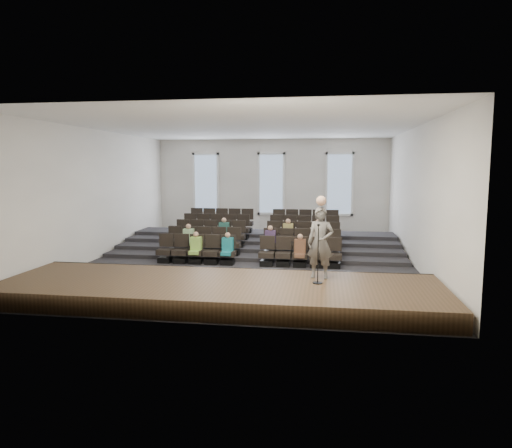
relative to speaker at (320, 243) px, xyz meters
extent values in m
plane|color=black|center=(-2.67, 4.21, -1.49)|extent=(14.00, 14.00, 0.00)
cube|color=white|center=(-2.67, 4.21, 3.52)|extent=(12.00, 14.00, 0.02)
cube|color=white|center=(-2.67, 11.23, 1.01)|extent=(12.00, 0.04, 5.00)
cube|color=white|center=(-2.67, -2.81, 1.01)|extent=(12.00, 0.04, 5.00)
cube|color=white|center=(-8.69, 4.21, 1.01)|extent=(0.04, 14.00, 5.00)
cube|color=white|center=(3.35, 4.21, 1.01)|extent=(0.04, 14.00, 5.00)
cube|color=#47321E|center=(-2.67, -0.89, -1.24)|extent=(11.80, 3.60, 0.50)
cube|color=black|center=(-2.67, 0.88, -1.24)|extent=(11.80, 0.06, 0.52)
cube|color=black|center=(-2.67, 6.54, -1.41)|extent=(11.80, 4.80, 0.15)
cube|color=black|center=(-2.67, 7.06, -1.34)|extent=(11.80, 3.75, 0.30)
cube|color=black|center=(-2.67, 7.59, -1.26)|extent=(11.80, 2.70, 0.45)
cube|color=black|center=(-2.67, 8.11, -1.19)|extent=(11.80, 1.65, 0.60)
cube|color=black|center=(-5.80, 3.61, -1.39)|extent=(0.47, 0.43, 0.20)
cube|color=black|center=(-5.80, 3.61, -1.08)|extent=(0.55, 0.50, 0.19)
cube|color=black|center=(-5.80, 3.82, -0.67)|extent=(0.55, 0.08, 0.50)
cube|color=black|center=(-5.20, 3.61, -1.39)|extent=(0.47, 0.43, 0.20)
cube|color=black|center=(-5.20, 3.61, -1.08)|extent=(0.55, 0.50, 0.19)
cube|color=black|center=(-5.20, 3.82, -0.67)|extent=(0.55, 0.08, 0.50)
cube|color=black|center=(-4.60, 3.61, -1.39)|extent=(0.47, 0.43, 0.20)
cube|color=black|center=(-4.60, 3.61, -1.08)|extent=(0.55, 0.50, 0.19)
cube|color=black|center=(-4.60, 3.82, -0.67)|extent=(0.55, 0.08, 0.50)
cube|color=black|center=(-4.00, 3.61, -1.39)|extent=(0.47, 0.43, 0.20)
cube|color=black|center=(-4.00, 3.61, -1.08)|extent=(0.55, 0.50, 0.19)
cube|color=black|center=(-4.00, 3.82, -0.67)|extent=(0.55, 0.08, 0.50)
cube|color=black|center=(-3.40, 3.61, -1.39)|extent=(0.47, 0.43, 0.20)
cube|color=black|center=(-3.40, 3.61, -1.08)|extent=(0.55, 0.50, 0.19)
cube|color=black|center=(-3.40, 3.82, -0.67)|extent=(0.55, 0.08, 0.50)
cube|color=black|center=(-1.95, 3.61, -1.39)|extent=(0.47, 0.43, 0.20)
cube|color=black|center=(-1.95, 3.61, -1.08)|extent=(0.55, 0.50, 0.19)
cube|color=black|center=(-1.95, 3.82, -0.67)|extent=(0.55, 0.08, 0.50)
cube|color=black|center=(-1.35, 3.61, -1.39)|extent=(0.47, 0.43, 0.20)
cube|color=black|center=(-1.35, 3.61, -1.08)|extent=(0.55, 0.50, 0.19)
cube|color=black|center=(-1.35, 3.82, -0.67)|extent=(0.55, 0.08, 0.50)
cube|color=black|center=(-0.75, 3.61, -1.39)|extent=(0.47, 0.43, 0.20)
cube|color=black|center=(-0.75, 3.61, -1.08)|extent=(0.55, 0.50, 0.19)
cube|color=black|center=(-0.75, 3.82, -0.67)|extent=(0.55, 0.08, 0.50)
cube|color=black|center=(-0.15, 3.61, -1.39)|extent=(0.47, 0.43, 0.20)
cube|color=black|center=(-0.15, 3.61, -1.08)|extent=(0.55, 0.50, 0.19)
cube|color=black|center=(-0.15, 3.82, -0.67)|extent=(0.55, 0.08, 0.50)
cube|color=black|center=(0.45, 3.61, -1.39)|extent=(0.47, 0.43, 0.20)
cube|color=black|center=(0.45, 3.61, -1.08)|extent=(0.55, 0.50, 0.19)
cube|color=black|center=(0.45, 3.82, -0.67)|extent=(0.55, 0.08, 0.50)
cube|color=black|center=(-5.80, 4.66, -1.24)|extent=(0.47, 0.43, 0.20)
cube|color=black|center=(-5.80, 4.66, -0.93)|extent=(0.55, 0.50, 0.19)
cube|color=black|center=(-5.80, 4.87, -0.52)|extent=(0.55, 0.08, 0.50)
cube|color=black|center=(-5.20, 4.66, -1.24)|extent=(0.47, 0.43, 0.20)
cube|color=black|center=(-5.20, 4.66, -0.93)|extent=(0.55, 0.50, 0.19)
cube|color=black|center=(-5.20, 4.87, -0.52)|extent=(0.55, 0.08, 0.50)
cube|color=black|center=(-4.60, 4.66, -1.24)|extent=(0.47, 0.43, 0.20)
cube|color=black|center=(-4.60, 4.66, -0.93)|extent=(0.55, 0.50, 0.19)
cube|color=black|center=(-4.60, 4.87, -0.52)|extent=(0.55, 0.08, 0.50)
cube|color=black|center=(-4.00, 4.66, -1.24)|extent=(0.47, 0.43, 0.20)
cube|color=black|center=(-4.00, 4.66, -0.93)|extent=(0.55, 0.50, 0.19)
cube|color=black|center=(-4.00, 4.87, -0.52)|extent=(0.55, 0.08, 0.50)
cube|color=black|center=(-3.40, 4.66, -1.24)|extent=(0.47, 0.43, 0.20)
cube|color=black|center=(-3.40, 4.66, -0.93)|extent=(0.55, 0.50, 0.19)
cube|color=black|center=(-3.40, 4.87, -0.52)|extent=(0.55, 0.08, 0.50)
cube|color=black|center=(-1.95, 4.66, -1.24)|extent=(0.47, 0.43, 0.20)
cube|color=black|center=(-1.95, 4.66, -0.93)|extent=(0.55, 0.50, 0.19)
cube|color=black|center=(-1.95, 4.87, -0.52)|extent=(0.55, 0.08, 0.50)
cube|color=black|center=(-1.35, 4.66, -1.24)|extent=(0.47, 0.43, 0.20)
cube|color=black|center=(-1.35, 4.66, -0.93)|extent=(0.55, 0.50, 0.19)
cube|color=black|center=(-1.35, 4.87, -0.52)|extent=(0.55, 0.08, 0.50)
cube|color=black|center=(-0.75, 4.66, -1.24)|extent=(0.47, 0.43, 0.20)
cube|color=black|center=(-0.75, 4.66, -0.93)|extent=(0.55, 0.50, 0.19)
cube|color=black|center=(-0.75, 4.87, -0.52)|extent=(0.55, 0.08, 0.50)
cube|color=black|center=(-0.15, 4.66, -1.24)|extent=(0.47, 0.43, 0.20)
cube|color=black|center=(-0.15, 4.66, -0.93)|extent=(0.55, 0.50, 0.19)
cube|color=black|center=(-0.15, 4.87, -0.52)|extent=(0.55, 0.08, 0.50)
cube|color=black|center=(0.45, 4.66, -1.24)|extent=(0.47, 0.43, 0.20)
cube|color=black|center=(0.45, 4.66, -0.93)|extent=(0.55, 0.50, 0.19)
cube|color=black|center=(0.45, 4.87, -0.52)|extent=(0.55, 0.08, 0.50)
cube|color=black|center=(-5.80, 5.71, -1.09)|extent=(0.47, 0.42, 0.20)
cube|color=black|center=(-5.80, 5.71, -0.78)|extent=(0.55, 0.50, 0.19)
cube|color=black|center=(-5.80, 5.92, -0.37)|extent=(0.55, 0.08, 0.50)
cube|color=black|center=(-5.20, 5.71, -1.09)|extent=(0.47, 0.42, 0.20)
cube|color=black|center=(-5.20, 5.71, -0.78)|extent=(0.55, 0.50, 0.19)
cube|color=black|center=(-5.20, 5.92, -0.37)|extent=(0.55, 0.08, 0.50)
cube|color=black|center=(-4.60, 5.71, -1.09)|extent=(0.47, 0.42, 0.20)
cube|color=black|center=(-4.60, 5.71, -0.78)|extent=(0.55, 0.50, 0.19)
cube|color=black|center=(-4.60, 5.92, -0.37)|extent=(0.55, 0.08, 0.50)
cube|color=black|center=(-4.00, 5.71, -1.09)|extent=(0.47, 0.42, 0.20)
cube|color=black|center=(-4.00, 5.71, -0.78)|extent=(0.55, 0.50, 0.19)
cube|color=black|center=(-4.00, 5.92, -0.37)|extent=(0.55, 0.08, 0.50)
cube|color=black|center=(-3.40, 5.71, -1.09)|extent=(0.47, 0.42, 0.20)
cube|color=black|center=(-3.40, 5.71, -0.78)|extent=(0.55, 0.50, 0.19)
cube|color=black|center=(-3.40, 5.92, -0.37)|extent=(0.55, 0.08, 0.50)
cube|color=black|center=(-1.95, 5.71, -1.09)|extent=(0.47, 0.42, 0.20)
cube|color=black|center=(-1.95, 5.71, -0.78)|extent=(0.55, 0.50, 0.19)
cube|color=black|center=(-1.95, 5.92, -0.37)|extent=(0.55, 0.08, 0.50)
cube|color=black|center=(-1.35, 5.71, -1.09)|extent=(0.47, 0.42, 0.20)
cube|color=black|center=(-1.35, 5.71, -0.78)|extent=(0.55, 0.50, 0.19)
cube|color=black|center=(-1.35, 5.92, -0.37)|extent=(0.55, 0.08, 0.50)
cube|color=black|center=(-0.75, 5.71, -1.09)|extent=(0.47, 0.42, 0.20)
cube|color=black|center=(-0.75, 5.71, -0.78)|extent=(0.55, 0.50, 0.19)
cube|color=black|center=(-0.75, 5.92, -0.37)|extent=(0.55, 0.08, 0.50)
cube|color=black|center=(-0.15, 5.71, -1.09)|extent=(0.47, 0.42, 0.20)
cube|color=black|center=(-0.15, 5.71, -0.78)|extent=(0.55, 0.50, 0.19)
cube|color=black|center=(-0.15, 5.92, -0.37)|extent=(0.55, 0.08, 0.50)
cube|color=black|center=(0.45, 5.71, -1.09)|extent=(0.47, 0.42, 0.20)
cube|color=black|center=(0.45, 5.71, -0.78)|extent=(0.55, 0.50, 0.19)
cube|color=black|center=(0.45, 5.92, -0.37)|extent=(0.55, 0.08, 0.50)
cube|color=black|center=(-5.80, 6.76, -0.94)|extent=(0.47, 0.42, 0.20)
cube|color=black|center=(-5.80, 6.76, -0.63)|extent=(0.55, 0.50, 0.19)
cube|color=black|center=(-5.80, 6.97, -0.22)|extent=(0.55, 0.08, 0.50)
cube|color=black|center=(-5.20, 6.76, -0.94)|extent=(0.47, 0.42, 0.20)
cube|color=black|center=(-5.20, 6.76, -0.63)|extent=(0.55, 0.50, 0.19)
cube|color=black|center=(-5.20, 6.97, -0.22)|extent=(0.55, 0.08, 0.50)
cube|color=black|center=(-4.60, 6.76, -0.94)|extent=(0.47, 0.42, 0.20)
cube|color=black|center=(-4.60, 6.76, -0.63)|extent=(0.55, 0.50, 0.19)
cube|color=black|center=(-4.60, 6.97, -0.22)|extent=(0.55, 0.08, 0.50)
cube|color=black|center=(-4.00, 6.76, -0.94)|extent=(0.47, 0.42, 0.20)
cube|color=black|center=(-4.00, 6.76, -0.63)|extent=(0.55, 0.50, 0.19)
cube|color=black|center=(-4.00, 6.97, -0.22)|extent=(0.55, 0.08, 0.50)
cube|color=black|center=(-3.40, 6.76, -0.94)|extent=(0.47, 0.42, 0.20)
cube|color=black|center=(-3.40, 6.76, -0.63)|extent=(0.55, 0.50, 0.19)
cube|color=black|center=(-3.40, 6.97, -0.22)|extent=(0.55, 0.08, 0.50)
cube|color=black|center=(-1.95, 6.76, -0.94)|extent=(0.47, 0.42, 0.20)
cube|color=black|center=(-1.95, 6.76, -0.63)|extent=(0.55, 0.50, 0.19)
cube|color=black|center=(-1.95, 6.97, -0.22)|extent=(0.55, 0.08, 0.50)
cube|color=black|center=(-1.35, 6.76, -0.94)|extent=(0.47, 0.42, 0.20)
cube|color=black|center=(-1.35, 6.76, -0.63)|extent=(0.55, 0.50, 0.19)
cube|color=black|center=(-1.35, 6.97, -0.22)|extent=(0.55, 0.08, 0.50)
cube|color=black|center=(-0.75, 6.76, -0.94)|extent=(0.47, 0.42, 0.20)
cube|color=black|center=(-0.75, 6.76, -0.63)|extent=(0.55, 0.50, 0.19)
cube|color=black|center=(-0.75, 6.97, -0.22)|extent=(0.55, 0.08, 0.50)
cube|color=black|center=(-0.15, 6.76, -0.94)|extent=(0.47, 0.42, 0.20)
cube|color=black|center=(-0.15, 6.76, -0.63)|extent=(0.55, 0.50, 0.19)
cube|color=black|center=(-0.15, 6.97, -0.22)|extent=(0.55, 0.08, 0.50)
cube|color=black|center=(0.45, 6.76, -0.94)|extent=(0.47, 0.42, 0.20)
cube|color=black|center=(0.45, 6.76, -0.63)|extent=(0.55, 0.50, 0.19)
cube|color=black|center=(0.45, 6.97, -0.22)|extent=(0.55, 0.08, 0.50)
cube|color=black|center=(-5.80, 7.81, -0.79)|extent=(0.47, 0.42, 0.20)
cube|color=black|center=(-5.80, 7.81, -0.48)|extent=(0.55, 0.50, 0.19)
cube|color=black|center=(-5.80, 8.02, -0.07)|extent=(0.55, 0.08, 0.50)
cube|color=black|center=(-5.20, 7.81, -0.79)|extent=(0.47, 0.42, 0.20)
cube|color=black|center=(-5.20, 7.81, -0.48)|extent=(0.55, 0.50, 0.19)
cube|color=black|center=(-5.20, 8.02, -0.07)|extent=(0.55, 0.08, 0.50)
cube|color=black|center=(-4.60, 7.81, -0.79)|extent=(0.47, 0.42, 0.20)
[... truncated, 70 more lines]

